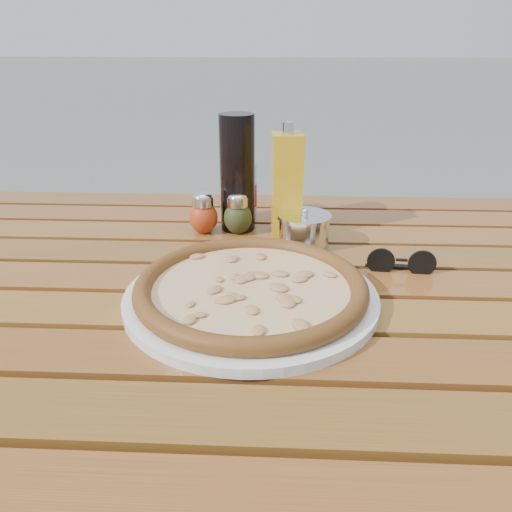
{
  "coord_description": "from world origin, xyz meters",
  "views": [
    {
      "loc": [
        0.03,
        -0.7,
        1.1
      ],
      "look_at": [
        0.0,
        0.02,
        0.78
      ],
      "focal_mm": 35.0,
      "sensor_mm": 36.0,
      "label": 1
    }
  ],
  "objects_px": {
    "soda_can": "(240,193)",
    "pizza": "(251,287)",
    "table": "(255,320)",
    "olive_oil_cruet": "(286,185)",
    "parmesan_tin": "(304,230)",
    "pepper_shaker": "(203,213)",
    "plate": "(251,297)",
    "sunglasses": "(401,263)",
    "oregano_shaker": "(238,214)",
    "dark_bottle": "(237,173)"
  },
  "relations": [
    {
      "from": "soda_can",
      "to": "sunglasses",
      "type": "xyz_separation_m",
      "value": [
        0.27,
        -0.23,
        -0.04
      ]
    },
    {
      "from": "pepper_shaker",
      "to": "plate",
      "type": "bearing_deg",
      "value": -68.46
    },
    {
      "from": "table",
      "to": "sunglasses",
      "type": "height_order",
      "value": "sunglasses"
    },
    {
      "from": "olive_oil_cruet",
      "to": "oregano_shaker",
      "type": "bearing_deg",
      "value": 179.07
    },
    {
      "from": "parmesan_tin",
      "to": "pepper_shaker",
      "type": "bearing_deg",
      "value": 162.97
    },
    {
      "from": "dark_bottle",
      "to": "parmesan_tin",
      "type": "distance_m",
      "value": 0.17
    },
    {
      "from": "pizza",
      "to": "pepper_shaker",
      "type": "xyz_separation_m",
      "value": [
        -0.11,
        0.27,
        0.02
      ]
    },
    {
      "from": "pepper_shaker",
      "to": "dark_bottle",
      "type": "distance_m",
      "value": 0.1
    },
    {
      "from": "olive_oil_cruet",
      "to": "parmesan_tin",
      "type": "relative_size",
      "value": 1.87
    },
    {
      "from": "soda_can",
      "to": "pizza",
      "type": "bearing_deg",
      "value": -83.19
    },
    {
      "from": "table",
      "to": "soda_can",
      "type": "bearing_deg",
      "value": 99.17
    },
    {
      "from": "plate",
      "to": "parmesan_tin",
      "type": "relative_size",
      "value": 3.2
    },
    {
      "from": "oregano_shaker",
      "to": "sunglasses",
      "type": "xyz_separation_m",
      "value": [
        0.27,
        -0.16,
        -0.02
      ]
    },
    {
      "from": "plate",
      "to": "dark_bottle",
      "type": "relative_size",
      "value": 1.64
    },
    {
      "from": "dark_bottle",
      "to": "sunglasses",
      "type": "relative_size",
      "value": 1.99
    },
    {
      "from": "olive_oil_cruet",
      "to": "parmesan_tin",
      "type": "bearing_deg",
      "value": -60.66
    },
    {
      "from": "plate",
      "to": "dark_bottle",
      "type": "bearing_deg",
      "value": 98.13
    },
    {
      "from": "oregano_shaker",
      "to": "dark_bottle",
      "type": "relative_size",
      "value": 0.37
    },
    {
      "from": "table",
      "to": "soda_can",
      "type": "height_order",
      "value": "soda_can"
    },
    {
      "from": "pizza",
      "to": "pepper_shaker",
      "type": "distance_m",
      "value": 0.29
    },
    {
      "from": "dark_bottle",
      "to": "olive_oil_cruet",
      "type": "bearing_deg",
      "value": -15.97
    },
    {
      "from": "parmesan_tin",
      "to": "sunglasses",
      "type": "height_order",
      "value": "parmesan_tin"
    },
    {
      "from": "pizza",
      "to": "soda_can",
      "type": "xyz_separation_m",
      "value": [
        -0.04,
        0.34,
        0.04
      ]
    },
    {
      "from": "oregano_shaker",
      "to": "olive_oil_cruet",
      "type": "relative_size",
      "value": 0.39
    },
    {
      "from": "pizza",
      "to": "sunglasses",
      "type": "bearing_deg",
      "value": 24.74
    },
    {
      "from": "olive_oil_cruet",
      "to": "parmesan_tin",
      "type": "xyz_separation_m",
      "value": [
        0.03,
        -0.06,
        -0.07
      ]
    },
    {
      "from": "olive_oil_cruet",
      "to": "sunglasses",
      "type": "distance_m",
      "value": 0.26
    },
    {
      "from": "table",
      "to": "parmesan_tin",
      "type": "distance_m",
      "value": 0.19
    },
    {
      "from": "pizza",
      "to": "pepper_shaker",
      "type": "bearing_deg",
      "value": 111.54
    },
    {
      "from": "table",
      "to": "pizza",
      "type": "distance_m",
      "value": 0.12
    },
    {
      "from": "parmesan_tin",
      "to": "sunglasses",
      "type": "distance_m",
      "value": 0.18
    },
    {
      "from": "plate",
      "to": "parmesan_tin",
      "type": "distance_m",
      "value": 0.23
    },
    {
      "from": "oregano_shaker",
      "to": "soda_can",
      "type": "relative_size",
      "value": 0.68
    },
    {
      "from": "pepper_shaker",
      "to": "soda_can",
      "type": "bearing_deg",
      "value": 47.73
    },
    {
      "from": "soda_can",
      "to": "sunglasses",
      "type": "bearing_deg",
      "value": -40.28
    },
    {
      "from": "table",
      "to": "soda_can",
      "type": "relative_size",
      "value": 11.67
    },
    {
      "from": "plate",
      "to": "soda_can",
      "type": "relative_size",
      "value": 3.0
    },
    {
      "from": "oregano_shaker",
      "to": "dark_bottle",
      "type": "distance_m",
      "value": 0.08
    },
    {
      "from": "dark_bottle",
      "to": "soda_can",
      "type": "xyz_separation_m",
      "value": [
        0.0,
        0.05,
        -0.05
      ]
    },
    {
      "from": "plate",
      "to": "sunglasses",
      "type": "xyz_separation_m",
      "value": [
        0.23,
        0.11,
        0.01
      ]
    },
    {
      "from": "table",
      "to": "pepper_shaker",
      "type": "xyz_separation_m",
      "value": [
        -0.11,
        0.2,
        0.11
      ]
    },
    {
      "from": "plate",
      "to": "soda_can",
      "type": "xyz_separation_m",
      "value": [
        -0.04,
        0.34,
        0.05
      ]
    },
    {
      "from": "plate",
      "to": "oregano_shaker",
      "type": "height_order",
      "value": "oregano_shaker"
    },
    {
      "from": "dark_bottle",
      "to": "olive_oil_cruet",
      "type": "xyz_separation_m",
      "value": [
        0.09,
        -0.03,
        -0.01
      ]
    },
    {
      "from": "sunglasses",
      "to": "olive_oil_cruet",
      "type": "bearing_deg",
      "value": 143.87
    },
    {
      "from": "parmesan_tin",
      "to": "sunglasses",
      "type": "relative_size",
      "value": 1.02
    },
    {
      "from": "dark_bottle",
      "to": "soda_can",
      "type": "relative_size",
      "value": 1.83
    },
    {
      "from": "pepper_shaker",
      "to": "oregano_shaker",
      "type": "distance_m",
      "value": 0.07
    },
    {
      "from": "table",
      "to": "parmesan_tin",
      "type": "xyz_separation_m",
      "value": [
        0.08,
        0.14,
        0.11
      ]
    },
    {
      "from": "plate",
      "to": "oregano_shaker",
      "type": "relative_size",
      "value": 4.39
    }
  ]
}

